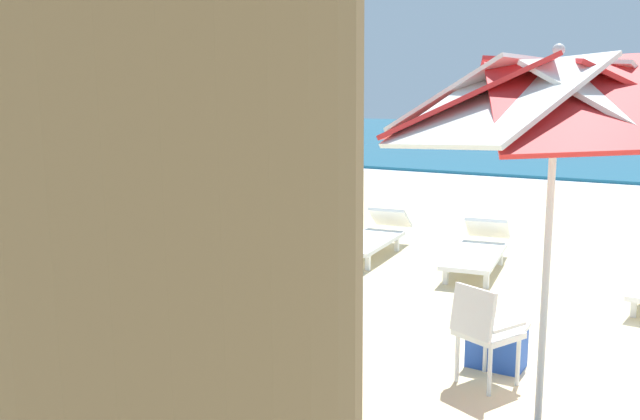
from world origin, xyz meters
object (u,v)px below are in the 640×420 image
at_px(sun_lounger_2, 477,250).
at_px(sun_lounger_3, 372,237).
at_px(beach_umbrella_0, 556,104).
at_px(plastic_chair_0, 483,328).
at_px(plastic_chair_1, 276,303).
at_px(cooler_box, 497,345).
at_px(beach_umbrella_1, 193,120).

bearing_deg(sun_lounger_2, sun_lounger_3, 177.68).
height_order(beach_umbrella_0, plastic_chair_0, beach_umbrella_0).
bearing_deg(plastic_chair_1, beach_umbrella_0, -9.25).
relative_size(beach_umbrella_0, cooler_box, 5.47).
bearing_deg(beach_umbrella_1, sun_lounger_3, 93.42).
xyz_separation_m(beach_umbrella_0, cooler_box, (-0.63, 1.15, -2.15)).
height_order(beach_umbrella_0, sun_lounger_2, beach_umbrella_0).
xyz_separation_m(beach_umbrella_1, plastic_chair_1, (0.73, 0.23, -1.67)).
relative_size(beach_umbrella_1, plastic_chair_1, 2.91).
height_order(beach_umbrella_0, plastic_chair_1, beach_umbrella_0).
distance_m(beach_umbrella_0, beach_umbrella_1, 3.24).
bearing_deg(sun_lounger_3, plastic_chair_1, -76.29).
bearing_deg(beach_umbrella_0, plastic_chair_0, 132.30).
bearing_deg(plastic_chair_1, plastic_chair_0, 8.32).
distance_m(beach_umbrella_1, sun_lounger_2, 4.79).
relative_size(plastic_chair_0, sun_lounger_2, 0.39).
bearing_deg(sun_lounger_3, cooler_box, -48.98).
relative_size(beach_umbrella_0, plastic_chair_0, 3.16).
height_order(beach_umbrella_0, cooler_box, beach_umbrella_0).
distance_m(plastic_chair_1, cooler_box, 2.03).
height_order(plastic_chair_0, sun_lounger_2, plastic_chair_0).
bearing_deg(plastic_chair_0, sun_lounger_2, 108.30).
relative_size(sun_lounger_3, cooler_box, 4.40).
distance_m(beach_umbrella_1, sun_lounger_3, 4.65).
bearing_deg(beach_umbrella_0, beach_umbrella_1, 176.87).
relative_size(plastic_chair_0, sun_lounger_3, 0.39).
relative_size(plastic_chair_1, cooler_box, 1.73).
bearing_deg(cooler_box, beach_umbrella_0, -61.22).
bearing_deg(plastic_chair_1, cooler_box, 21.59).
relative_size(sun_lounger_2, cooler_box, 4.43).
xyz_separation_m(beach_umbrella_0, sun_lounger_2, (-1.83, 4.35, -2.07)).
xyz_separation_m(plastic_chair_0, sun_lounger_3, (-2.86, 3.74, -0.22)).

